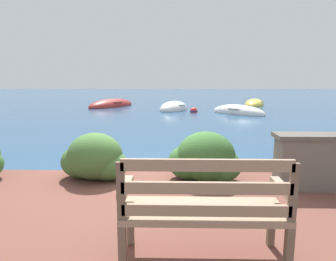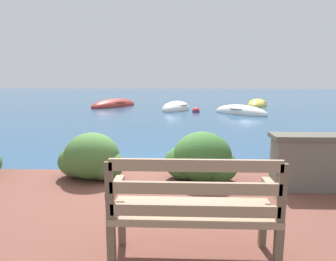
# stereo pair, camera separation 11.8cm
# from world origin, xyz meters

# --- Properties ---
(ground_plane) EXTENTS (80.00, 80.00, 0.00)m
(ground_plane) POSITION_xyz_m (0.00, 0.00, 0.00)
(ground_plane) COLOR navy
(park_bench) EXTENTS (1.35, 0.48, 0.93)m
(park_bench) POSITION_xyz_m (0.71, -2.43, 0.70)
(park_bench) COLOR brown
(park_bench) RESTS_ON patio_terrace
(hedge_clump_left) EXTENTS (1.03, 0.74, 0.70)m
(hedge_clump_left) POSITION_xyz_m (-0.72, -0.39, 0.52)
(hedge_clump_left) COLOR #426B33
(hedge_clump_left) RESTS_ON patio_terrace
(hedge_clump_centre) EXTENTS (1.08, 0.77, 0.73)m
(hedge_clump_centre) POSITION_xyz_m (0.92, -0.42, 0.54)
(hedge_clump_centre) COLOR #38662D
(hedge_clump_centre) RESTS_ON patio_terrace
(hedge_clump_right) EXTENTS (0.74, 0.53, 0.50)m
(hedge_clump_right) POSITION_xyz_m (2.73, -0.44, 0.44)
(hedge_clump_right) COLOR #426B33
(hedge_clump_right) RESTS_ON patio_terrace
(rowboat_nearest) EXTENTS (2.70, 2.65, 0.76)m
(rowboat_nearest) POSITION_xyz_m (3.50, 9.53, 0.06)
(rowboat_nearest) COLOR silver
(rowboat_nearest) RESTS_ON ground_plane
(rowboat_mid) EXTENTS (2.05, 2.62, 0.84)m
(rowboat_mid) POSITION_xyz_m (0.42, 11.05, 0.07)
(rowboat_mid) COLOR silver
(rowboat_mid) RESTS_ON ground_plane
(rowboat_far) EXTENTS (2.88, 3.54, 0.81)m
(rowboat_far) POSITION_xyz_m (-3.28, 12.87, 0.07)
(rowboat_far) COLOR #9E2D28
(rowboat_far) RESTS_ON ground_plane
(rowboat_outer) EXTENTS (1.88, 2.77, 0.72)m
(rowboat_outer) POSITION_xyz_m (5.35, 13.76, 0.06)
(rowboat_outer) COLOR #DBC64C
(rowboat_outer) RESTS_ON ground_plane
(mooring_buoy) EXTENTS (0.40, 0.40, 0.37)m
(mooring_buoy) POSITION_xyz_m (1.42, 10.09, 0.06)
(mooring_buoy) COLOR red
(mooring_buoy) RESTS_ON ground_plane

